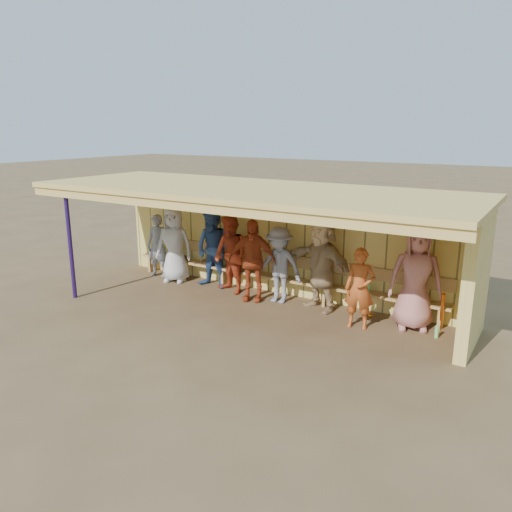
{
  "coord_description": "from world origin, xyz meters",
  "views": [
    {
      "loc": [
        5.27,
        -8.11,
        3.63
      ],
      "look_at": [
        0.0,
        0.35,
        1.05
      ],
      "focal_mm": 35.0,
      "sensor_mm": 36.0,
      "label": 1
    }
  ],
  "objects_px": {
    "player_f": "(321,263)",
    "player_g": "(360,289)",
    "player_b": "(174,245)",
    "player_e": "(279,265)",
    "player_h": "(416,277)",
    "bench": "(274,271)",
    "player_d": "(252,260)",
    "player_c": "(214,249)",
    "player_extra": "(231,255)",
    "player_a": "(158,246)"
  },
  "relations": [
    {
      "from": "player_e",
      "to": "player_f",
      "type": "relative_size",
      "value": 0.84
    },
    {
      "from": "player_c",
      "to": "player_g",
      "type": "relative_size",
      "value": 1.21
    },
    {
      "from": "player_e",
      "to": "player_g",
      "type": "relative_size",
      "value": 1.08
    },
    {
      "from": "player_h",
      "to": "bench",
      "type": "relative_size",
      "value": 0.26
    },
    {
      "from": "player_b",
      "to": "player_e",
      "type": "distance_m",
      "value": 2.87
    },
    {
      "from": "player_g",
      "to": "bench",
      "type": "distance_m",
      "value": 2.44
    },
    {
      "from": "player_a",
      "to": "player_extra",
      "type": "height_order",
      "value": "player_extra"
    },
    {
      "from": "player_h",
      "to": "player_e",
      "type": "bearing_deg",
      "value": 160.43
    },
    {
      "from": "player_a",
      "to": "player_d",
      "type": "height_order",
      "value": "player_d"
    },
    {
      "from": "player_extra",
      "to": "bench",
      "type": "xyz_separation_m",
      "value": [
        0.88,
        0.41,
        -0.35
      ]
    },
    {
      "from": "player_h",
      "to": "player_extra",
      "type": "xyz_separation_m",
      "value": [
        -4.04,
        -0.08,
        -0.11
      ]
    },
    {
      "from": "player_f",
      "to": "bench",
      "type": "height_order",
      "value": "player_f"
    },
    {
      "from": "player_g",
      "to": "bench",
      "type": "relative_size",
      "value": 0.2
    },
    {
      "from": "player_f",
      "to": "player_h",
      "type": "distance_m",
      "value": 1.89
    },
    {
      "from": "player_e",
      "to": "player_h",
      "type": "distance_m",
      "value": 2.82
    },
    {
      "from": "bench",
      "to": "player_b",
      "type": "bearing_deg",
      "value": -170.81
    },
    {
      "from": "player_a",
      "to": "bench",
      "type": "height_order",
      "value": "player_a"
    },
    {
      "from": "player_e",
      "to": "bench",
      "type": "relative_size",
      "value": 0.21
    },
    {
      "from": "player_g",
      "to": "player_e",
      "type": "bearing_deg",
      "value": 155.53
    },
    {
      "from": "player_h",
      "to": "player_d",
      "type": "bearing_deg",
      "value": 163.6
    },
    {
      "from": "bench",
      "to": "player_a",
      "type": "bearing_deg",
      "value": -174.47
    },
    {
      "from": "player_d",
      "to": "player_b",
      "type": "bearing_deg",
      "value": 157.4
    },
    {
      "from": "player_f",
      "to": "player_g",
      "type": "xyz_separation_m",
      "value": [
        1.02,
        -0.52,
        -0.21
      ]
    },
    {
      "from": "player_c",
      "to": "player_h",
      "type": "relative_size",
      "value": 0.93
    },
    {
      "from": "player_h",
      "to": "player_f",
      "type": "bearing_deg",
      "value": 158.54
    },
    {
      "from": "player_g",
      "to": "player_a",
      "type": "bearing_deg",
      "value": 162.82
    },
    {
      "from": "player_e",
      "to": "player_f",
      "type": "xyz_separation_m",
      "value": [
        0.93,
        0.08,
        0.15
      ]
    },
    {
      "from": "player_g",
      "to": "bench",
      "type": "bearing_deg",
      "value": 148.39
    },
    {
      "from": "player_b",
      "to": "player_e",
      "type": "xyz_separation_m",
      "value": [
        2.87,
        0.02,
        -0.09
      ]
    },
    {
      "from": "player_g",
      "to": "player_h",
      "type": "distance_m",
      "value": 1.03
    },
    {
      "from": "player_b",
      "to": "player_h",
      "type": "bearing_deg",
      "value": -18.58
    },
    {
      "from": "player_f",
      "to": "player_c",
      "type": "bearing_deg",
      "value": -156.85
    },
    {
      "from": "player_h",
      "to": "player_g",
      "type": "bearing_deg",
      "value": -170.75
    },
    {
      "from": "player_b",
      "to": "player_extra",
      "type": "height_order",
      "value": "player_b"
    },
    {
      "from": "player_extra",
      "to": "bench",
      "type": "bearing_deg",
      "value": 43.39
    },
    {
      "from": "player_a",
      "to": "player_d",
      "type": "relative_size",
      "value": 0.88
    },
    {
      "from": "player_extra",
      "to": "player_b",
      "type": "bearing_deg",
      "value": -161.62
    },
    {
      "from": "player_extra",
      "to": "player_g",
      "type": "bearing_deg",
      "value": 10.93
    },
    {
      "from": "player_f",
      "to": "player_g",
      "type": "distance_m",
      "value": 1.17
    },
    {
      "from": "player_h",
      "to": "bench",
      "type": "bearing_deg",
      "value": 153.31
    },
    {
      "from": "player_d",
      "to": "player_g",
      "type": "relative_size",
      "value": 1.17
    },
    {
      "from": "player_a",
      "to": "player_f",
      "type": "height_order",
      "value": "player_f"
    },
    {
      "from": "player_b",
      "to": "player_h",
      "type": "relative_size",
      "value": 0.92
    },
    {
      "from": "player_a",
      "to": "bench",
      "type": "xyz_separation_m",
      "value": [
        3.15,
        0.31,
        -0.25
      ]
    },
    {
      "from": "player_g",
      "to": "player_extra",
      "type": "height_order",
      "value": "player_extra"
    },
    {
      "from": "player_a",
      "to": "player_f",
      "type": "bearing_deg",
      "value": -15.89
    },
    {
      "from": "player_b",
      "to": "player_c",
      "type": "distance_m",
      "value": 1.1
    },
    {
      "from": "player_b",
      "to": "player_g",
      "type": "height_order",
      "value": "player_b"
    },
    {
      "from": "player_c",
      "to": "player_h",
      "type": "distance_m",
      "value": 4.59
    },
    {
      "from": "player_extra",
      "to": "player_c",
      "type": "bearing_deg",
      "value": -172.44
    }
  ]
}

